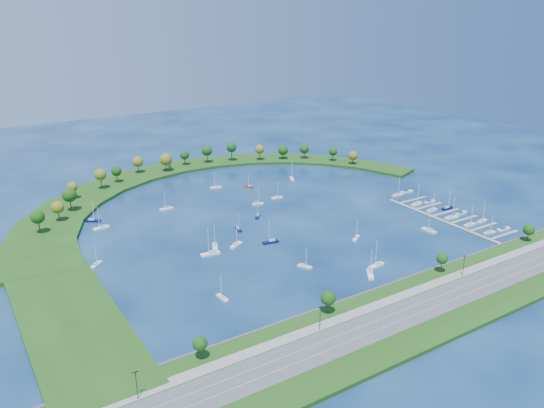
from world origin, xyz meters
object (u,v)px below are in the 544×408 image
moored_boat_13 (222,297)px  docked_boat_1 (504,229)px  moored_boat_1 (258,203)px  docked_boat_6 (432,210)px  moored_boat_19 (356,237)px  moored_boat_15 (238,229)px  docked_boat_9 (430,201)px  docked_boat_5 (461,213)px  docked_boat_11 (406,191)px  moored_boat_6 (101,227)px  docked_boat_3 (482,220)px  moored_boat_14 (429,230)px  moored_boat_10 (370,274)px  docked_boat_7 (448,208)px  docked_boat_4 (451,217)px  harbor_tower (170,165)px  moored_boat_3 (376,265)px  moored_boat_8 (258,216)px  docked_boat_8 (417,204)px  dock_system (450,217)px  moored_boat_2 (96,264)px  moored_boat_17 (93,220)px  moored_boat_5 (292,178)px  moored_boat_18 (166,208)px  moored_boat_0 (277,197)px  moored_boat_12 (271,241)px  docked_boat_10 (397,194)px  moored_boat_11 (216,187)px  moored_boat_4 (305,266)px  moored_boat_16 (211,253)px  docked_boat_0 (490,232)px  docked_boat_2 (470,224)px  moored_boat_20 (215,246)px

moored_boat_13 → docked_boat_1: size_ratio=1.22×
moored_boat_1 → docked_boat_6: 105.58m
moored_boat_1 → moored_boat_19: 75.01m
moored_boat_15 → docked_boat_9: (123.07, -25.06, -0.25)m
docked_boat_5 → docked_boat_11: bearing=82.3°
moored_boat_6 → docked_boat_1: 221.56m
moored_boat_15 → docked_boat_5: moored_boat_15 is taller
docked_boat_3 → moored_boat_14: bearing=162.8°
moored_boat_10 → docked_boat_7: 105.87m
docked_boat_4 → moored_boat_19: bearing=-179.3°
harbor_tower → moored_boat_19: (34.64, -171.18, -3.34)m
moored_boat_3 → moored_boat_8: bearing=-88.4°
docked_boat_7 → docked_boat_8: 18.48m
dock_system → docked_boat_1: bearing=-69.2°
moored_boat_2 → moored_boat_14: moored_boat_14 is taller
moored_boat_17 → docked_boat_8: size_ratio=0.97×
moored_boat_6 → docked_boat_3: size_ratio=1.12×
moored_boat_5 → moored_boat_18: moored_boat_5 is taller
moored_boat_0 → moored_boat_8: 34.42m
moored_boat_2 → moored_boat_12: bearing=-58.5°
moored_boat_18 → docked_boat_10: bearing=157.3°
docked_boat_7 → moored_boat_13: bearing=-173.8°
moored_boat_1 → moored_boat_2: (-107.97, -31.33, 0.02)m
moored_boat_11 → moored_boat_4: bearing=97.1°
moored_boat_5 → moored_boat_14: moored_boat_14 is taller
moored_boat_5 → moored_boat_11: bearing=-75.0°
moored_boat_16 → moored_boat_17: bearing=-56.5°
docked_boat_9 → docked_boat_5: bearing=-88.5°
moored_boat_3 → moored_boat_14: 56.01m
harbor_tower → moored_boat_16: bearing=-104.8°
harbor_tower → docked_boat_0: (100.40, -204.25, -3.34)m
moored_boat_6 → docked_boat_2: 205.19m
docked_boat_2 → docked_boat_9: size_ratio=1.49×
moored_boat_14 → moored_boat_4: bearing=86.1°
docked_boat_4 → docked_boat_10: size_ratio=1.08×
moored_boat_16 → moored_boat_20: size_ratio=1.10×
moored_boat_2 → moored_boat_20: (56.79, -11.71, 0.05)m
dock_system → moored_boat_11: moored_boat_11 is taller
harbor_tower → moored_boat_10: size_ratio=0.32×
docked_boat_0 → docked_boat_1: (10.44, -1.22, -0.24)m
moored_boat_4 → moored_boat_19: moored_boat_19 is taller
moored_boat_18 → docked_boat_4: docked_boat_4 is taller
moored_boat_6 → docked_boat_7: 203.21m
harbor_tower → docked_boat_11: 172.84m
moored_boat_15 → docked_boat_8: bearing=86.8°
moored_boat_1 → moored_boat_16: moored_boat_16 is taller
moored_boat_3 → moored_boat_5: 141.85m
moored_boat_8 → moored_boat_3: bearing=48.9°
moored_boat_18 → docked_boat_11: bearing=159.3°
moored_boat_2 → docked_boat_1: size_ratio=1.34×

